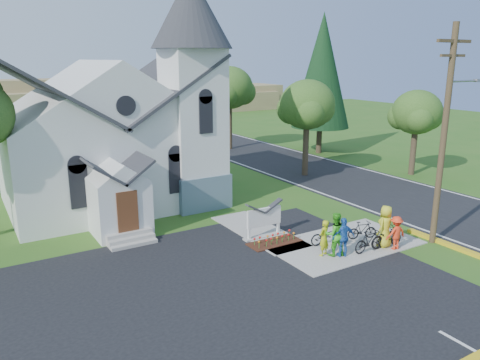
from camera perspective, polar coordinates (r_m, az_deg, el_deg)
ground at (r=21.45m, az=10.48°, el=-8.95°), size 120.00×120.00×0.00m
parking_lot at (r=16.37m, az=-3.93°, el=-16.61°), size 20.00×16.00×0.02m
road at (r=38.55m, az=6.81°, el=1.82°), size 8.00×90.00×0.02m
sidewalk at (r=22.73m, az=12.50°, el=-7.60°), size 7.00×4.00×0.05m
church at (r=28.27m, az=-15.15°, el=7.54°), size 12.35×12.00×13.00m
church_sign at (r=22.71m, az=2.95°, el=-4.57°), size 2.20×0.40×1.70m
flower_bed at (r=22.37m, az=4.22°, el=-7.61°), size 2.60×1.10×0.07m
utility_pole at (r=22.98m, az=23.76°, el=5.68°), size 3.45×0.28×10.00m
tree_road_near at (r=34.49m, az=8.19°, el=9.03°), size 4.00×4.00×7.05m
tree_road_mid at (r=44.58m, az=-1.28°, el=11.15°), size 4.40×4.40×7.80m
tree_road_far at (r=36.78m, az=20.75°, el=7.68°), size 3.60×3.60×6.30m
conifer at (r=43.13m, az=9.97°, el=12.96°), size 5.20×5.20×12.40m
distant_hills at (r=73.02m, az=-18.29°, el=8.95°), size 61.00×10.00×5.60m
cyclist_0 at (r=20.96m, az=10.19°, el=-6.95°), size 0.68×0.55×1.63m
bike_0 at (r=22.30m, az=10.59°, el=-6.60°), size 1.82×0.88×0.91m
cyclist_1 at (r=20.99m, az=11.47°, el=-6.48°), size 1.15×1.02×1.97m
bike_1 at (r=21.87m, az=15.49°, el=-7.19°), size 1.71×0.51×1.02m
cyclist_2 at (r=20.99m, az=12.50°, el=-6.83°), size 1.12×0.73×1.77m
bike_2 at (r=22.95m, az=17.46°, el=-6.56°), size 1.63×0.89×0.81m
cyclist_3 at (r=22.44m, az=18.47°, el=-6.12°), size 1.07×0.70×1.56m
bike_3 at (r=23.32m, az=14.67°, el=-5.93°), size 1.52×0.86×0.88m
cyclist_4 at (r=22.52m, az=17.30°, el=-5.40°), size 1.07×0.82×1.96m
bike_4 at (r=22.67m, az=17.41°, el=-6.66°), size 1.82×0.77×0.93m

